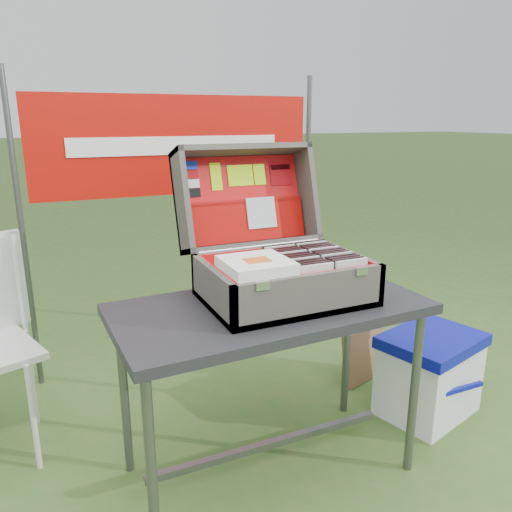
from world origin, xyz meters
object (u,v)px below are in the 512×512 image
table (269,390)px  cardboard_box (364,351)px  cooler (429,374)px  suitcase (278,227)px

table → cardboard_box: size_ratio=3.53×
table → cooler: 0.94m
cooler → cardboard_box: bearing=86.5°
table → cardboard_box: bearing=27.6°
suitcase → cooler: size_ratio=1.30×
table → cooler: (0.92, 0.06, -0.17)m
suitcase → cooler: 1.18m
suitcase → cardboard_box: bearing=27.5°
table → cardboard_box: 0.98m
suitcase → cooler: (0.85, -0.02, -0.83)m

